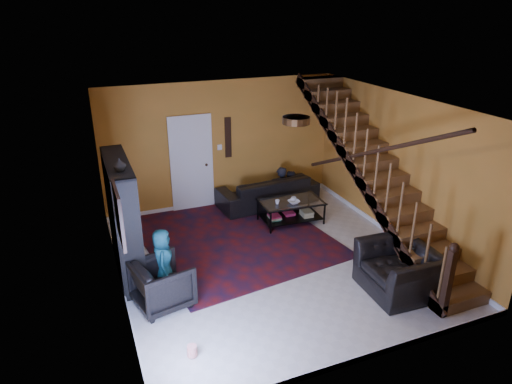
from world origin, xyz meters
The scene contains 21 objects.
floor centered at (0.00, 0.00, 0.00)m, with size 5.50×5.50×0.00m, color beige.
room centered at (-1.33, 1.33, 0.05)m, with size 5.50×5.50×5.50m.
staircase centered at (2.12, 0.00, 1.40)m, with size 0.95×5.02×3.18m.
bookshelf centered at (-2.40, 0.60, 0.96)m, with size 0.35×1.80×2.00m.
door centered at (-0.70, 2.73, 1.02)m, with size 0.82×0.05×2.05m, color silver.
framed_picture centered at (-2.57, -0.90, 1.75)m, with size 0.04×0.74×0.74m, color maroon.
wall_hanging centered at (0.15, 2.73, 1.55)m, with size 0.14×0.03×0.90m, color black.
ceiling_fixture centered at (0.00, -0.80, 2.74)m, with size 0.40×0.40×0.10m, color #3F2814.
rug centered at (-0.34, 1.15, 0.01)m, with size 3.31×3.79×0.02m, color #4A0D0E.
sofa centered at (0.93, 2.30, 0.33)m, with size 2.27×0.89×0.66m, color black.
armchair_left centered at (-2.05, -0.58, 0.37)m, with size 0.79×0.81×0.74m, color black.
armchair_right centered at (1.50, -1.61, 0.38)m, with size 1.16×1.01×0.75m, color black.
person_adult_a centered at (1.27, 2.35, 0.19)m, with size 0.47×0.31×1.29m, color black.
person_adult_b centered at (1.50, 2.35, 0.13)m, with size 0.56×0.44×1.16m, color black.
person_child centered at (-1.95, -0.17, 0.53)m, with size 0.52×0.34×1.06m, color #1B5567.
coffee_table centered at (1.00, 1.26, 0.28)m, with size 1.32×0.82×0.49m.
cup_a centered at (1.04, 1.22, 0.53)m, with size 0.12×0.12×0.09m, color #999999.
cup_b centered at (0.67, 1.23, 0.53)m, with size 0.09×0.09×0.09m, color #999999.
bowl centered at (1.00, 1.13, 0.52)m, with size 0.24×0.24×0.06m, color #999999.
vase centered at (-2.41, 0.10, 2.10)m, with size 0.18×0.18×0.19m, color #999999.
popcorn_bucket centered at (-1.94, -1.84, 0.10)m, with size 0.13×0.13×0.15m, color red.
Camera 1 is at (-2.92, -6.49, 4.28)m, focal length 32.00 mm.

